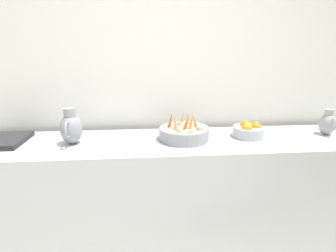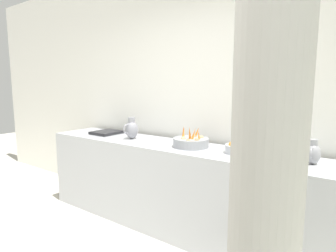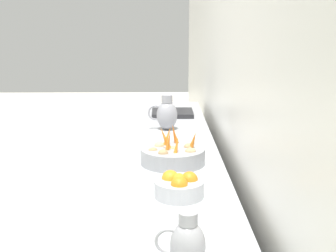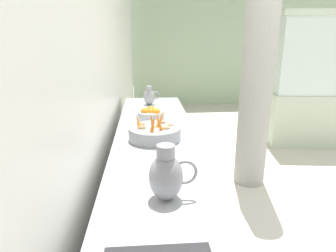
{
  "view_description": "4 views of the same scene",
  "coord_description": "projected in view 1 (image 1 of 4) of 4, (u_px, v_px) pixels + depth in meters",
  "views": [
    {
      "loc": [
        0.26,
        -0.36,
        1.56
      ],
      "look_at": [
        -1.49,
        -0.2,
        1.05
      ],
      "focal_mm": 28.1,
      "sensor_mm": 36.0,
      "label": 1
    },
    {
      "loc": [
        0.87,
        1.37,
        1.55
      ],
      "look_at": [
        -1.46,
        -0.3,
        1.14
      ],
      "focal_mm": 30.21,
      "sensor_mm": 36.0,
      "label": 2
    },
    {
      "loc": [
        -1.48,
        2.42,
        1.75
      ],
      "look_at": [
        -1.53,
        -0.49,
        1.05
      ],
      "focal_mm": 49.79,
      "sensor_mm": 36.0,
      "label": 3
    },
    {
      "loc": [
        -1.61,
        -2.02,
        1.61
      ],
      "look_at": [
        -1.49,
        -0.46,
        1.14
      ],
      "focal_mm": 31.31,
      "sensor_mm": 36.0,
      "label": 4
    }
  ],
  "objects": [
    {
      "name": "metal_pitcher_tall",
      "position": [
        71.0,
        128.0,
        1.81
      ],
      "size": [
        0.21,
        0.15,
        0.25
      ],
      "color": "gray",
      "rests_on": "prep_counter"
    },
    {
      "name": "orange_bowl",
      "position": [
        248.0,
        130.0,
        1.97
      ],
      "size": [
        0.23,
        0.23,
        0.12
      ],
      "color": "#ADAFB5",
      "rests_on": "prep_counter"
    },
    {
      "name": "tile_wall_left",
      "position": [
        215.0,
        58.0,
        2.18
      ],
      "size": [
        0.1,
        9.27,
        3.0
      ],
      "primitive_type": "cube",
      "color": "white",
      "rests_on": "ground_plane"
    },
    {
      "name": "vegetable_colander",
      "position": [
        184.0,
        133.0,
        1.92
      ],
      "size": [
        0.36,
        0.36,
        0.22
      ],
      "color": "gray",
      "rests_on": "prep_counter"
    },
    {
      "name": "prep_counter",
      "position": [
        158.0,
        198.0,
        2.03
      ],
      "size": [
        0.61,
        3.35,
        0.93
      ],
      "primitive_type": "cube",
      "color": "#ADAFB5",
      "rests_on": "ground_plane"
    },
    {
      "name": "counter_sink_basin",
      "position": [
        3.0,
        141.0,
        1.85
      ],
      "size": [
        0.34,
        0.3,
        0.04
      ],
      "primitive_type": "cube",
      "color": "#232326",
      "rests_on": "prep_counter"
    },
    {
      "name": "metal_pitcher_short",
      "position": [
        327.0,
        123.0,
        2.02
      ],
      "size": [
        0.17,
        0.12,
        0.2
      ],
      "color": "#939399",
      "rests_on": "prep_counter"
    }
  ]
}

